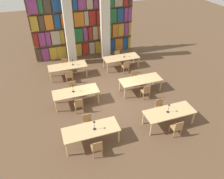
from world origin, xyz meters
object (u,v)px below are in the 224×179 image
chair_3 (160,107)px  chair_9 (65,65)px  reading_table_4 (68,67)px  pillar_left (68,21)px  desk_lamp_1 (169,107)px  chair_0 (97,147)px  chair_5 (73,88)px  chair_7 (135,77)px  desk_lamp_4 (124,53)px  desk_lamp_2 (73,87)px  chair_1 (88,123)px  chair_4 (79,105)px  reading_table_3 (141,81)px  reading_table_2 (76,93)px  reading_table_0 (91,131)px  chair_6 (146,91)px  reading_table_5 (121,58)px  reading_table_1 (169,113)px  chair_8 (69,76)px  pillar_center (105,17)px  desk_lamp_3 (73,61)px  chair_2 (177,127)px  desk_lamp_0 (94,124)px  chair_10 (126,66)px

chair_3 → chair_9: 6.93m
chair_3 → reading_table_4: bearing=-54.4°
pillar_left → desk_lamp_1: bearing=-68.3°
chair_0 → chair_3: 3.89m
chair_5 → desk_lamp_1: bearing=134.6°
chair_0 → chair_5: bearing=91.5°
chair_7 → desk_lamp_4: size_ratio=2.10×
chair_5 → chair_0: bearing=91.5°
chair_0 → desk_lamp_2: 3.72m
chair_1 → desk_lamp_1: 3.72m
chair_4 → reading_table_3: size_ratio=0.37×
reading_table_2 → chair_5: 0.78m
pillar_left → chair_3: (3.07, -6.83, -2.53)m
reading_table_0 → chair_6: bearing=30.3°
chair_6 → reading_table_5: (-0.01, 3.68, 0.23)m
reading_table_1 → chair_8: 6.34m
reading_table_4 → desk_lamp_4: 3.80m
chair_6 → pillar_left: bearing=119.1°
chair_3 → pillar_center: bearing=-84.7°
reading_table_5 → reading_table_3: bearing=-89.1°
reading_table_0 → chair_4: 2.16m
chair_3 → chair_8: size_ratio=1.00×
pillar_center → desk_lamp_4: (0.75, -1.75, -1.95)m
reading_table_3 → chair_7: 0.78m
desk_lamp_1 → chair_8: desk_lamp_1 is taller
desk_lamp_1 → desk_lamp_3: desk_lamp_1 is taller
pillar_left → reading_table_4: size_ratio=2.53×
chair_6 → chair_7: bearing=90.0°
pillar_left → reading_table_2: size_ratio=2.53×
chair_1 → chair_2: bearing=156.5°
reading_table_3 → chair_1: bearing=-149.7°
chair_7 → chair_1: bearing=38.7°
pillar_left → chair_7: size_ratio=6.89×
reading_table_1 → chair_5: 5.31m
desk_lamp_0 → chair_5: desk_lamp_0 is taller
chair_7 → reading_table_4: 4.21m
chair_7 → reading_table_3: bearing=92.3°
reading_table_3 → desk_lamp_3: bearing=138.1°
chair_5 → chair_9: (0.03, 2.88, 0.00)m
pillar_center → reading_table_0: 8.41m
chair_8 → chair_4: bearing=-90.6°
desk_lamp_0 → reading_table_1: bearing=-0.7°
chair_4 → chair_9: bearing=89.6°
reading_table_3 → chair_10: 2.19m
desk_lamp_0 → chair_8: bearing=92.3°
pillar_center → chair_6: pillar_center is taller
reading_table_5 → desk_lamp_1: bearing=-89.8°
desk_lamp_2 → desk_lamp_1: bearing=-38.4°
desk_lamp_1 → reading_table_2: desk_lamp_1 is taller
chair_9 → desk_lamp_4: bearing=168.5°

